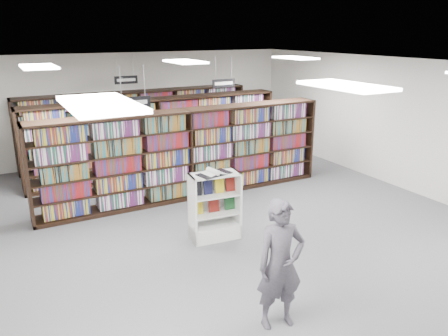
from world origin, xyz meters
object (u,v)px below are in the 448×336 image
open_book (214,173)px  shopper (280,265)px  endcap_display (214,216)px  bookshelf_row_near (187,154)px

open_book → shopper: bearing=-109.5°
open_book → shopper: (-0.38, -2.67, -0.44)m
endcap_display → open_book: bearing=-114.2°
endcap_display → open_book: open_book is taller
bookshelf_row_near → endcap_display: bearing=-101.1°
open_book → bookshelf_row_near: bearing=66.9°
endcap_display → open_book: size_ratio=1.97×
shopper → bookshelf_row_near: bearing=90.4°
bookshelf_row_near → open_book: size_ratio=10.58×
endcap_display → open_book: 0.89m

